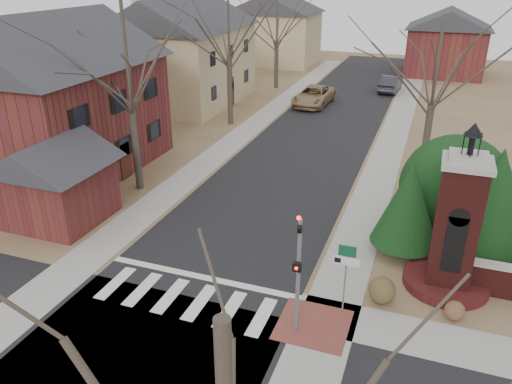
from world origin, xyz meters
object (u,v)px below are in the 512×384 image
at_px(brick_gate_monument, 454,236).
at_px(pickup_truck, 314,96).
at_px(traffic_signal_pole, 298,265).
at_px(distant_car, 390,84).
at_px(sign_post, 346,266).

relative_size(brick_gate_monument, pickup_truck, 1.11).
relative_size(traffic_signal_pole, brick_gate_monument, 0.69).
bearing_deg(traffic_signal_pole, brick_gate_monument, 43.24).
relative_size(pickup_truck, distant_car, 1.24).
bearing_deg(brick_gate_monument, sign_post, -138.58).
bearing_deg(traffic_signal_pole, pickup_truck, 102.87).
height_order(traffic_signal_pole, sign_post, traffic_signal_pole).
xyz_separation_m(traffic_signal_pole, brick_gate_monument, (4.70, 4.42, -0.42)).
relative_size(traffic_signal_pole, pickup_truck, 0.77).
bearing_deg(sign_post, brick_gate_monument, 41.42).
bearing_deg(brick_gate_monument, pickup_truck, 114.69).
distance_m(brick_gate_monument, distant_car, 32.75).
bearing_deg(traffic_signal_pole, sign_post, 47.57).
distance_m(traffic_signal_pole, sign_post, 2.02).
relative_size(brick_gate_monument, distant_car, 1.37).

